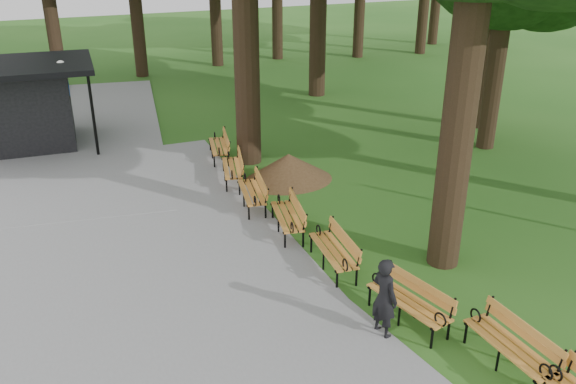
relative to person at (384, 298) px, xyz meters
name	(u,v)px	position (x,y,z in m)	size (l,w,h in m)	color
ground	(351,294)	(0.15, 1.39, -0.80)	(100.00, 100.00, 0.00)	#285F1B
path	(128,267)	(-3.85, 4.39, -0.77)	(12.00, 38.00, 0.06)	gray
person	(384,298)	(0.00, 0.00, 0.00)	(0.58, 0.38, 1.59)	black
kiosk	(16,105)	(-5.60, 14.46, 0.66)	(4.66, 4.05, 2.92)	black
lamp_post	(64,85)	(-4.01, 13.83, 1.36)	(0.32, 0.32, 2.98)	black
dirt_mound	(288,167)	(1.58, 7.61, -0.38)	(2.29, 2.29, 0.83)	#47301C
bench_1	(510,346)	(1.43, -1.68, -0.36)	(1.90, 0.64, 0.88)	orange
bench_2	(408,302)	(0.64, 0.12, -0.36)	(1.90, 0.64, 0.88)	orange
bench_3	(333,251)	(0.30, 2.47, -0.36)	(1.90, 0.64, 0.88)	orange
bench_4	(287,217)	(0.10, 4.47, -0.36)	(1.90, 0.64, 0.88)	orange
bench_5	(252,192)	(-0.15, 6.24, -0.36)	(1.90, 0.64, 0.88)	orange
bench_6	(232,168)	(-0.02, 8.18, -0.36)	(1.90, 0.64, 0.88)	orange
bench_7	(219,146)	(0.25, 10.23, -0.36)	(1.90, 0.64, 0.88)	orange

